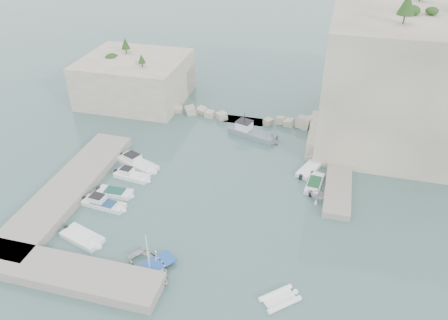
% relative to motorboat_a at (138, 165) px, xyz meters
% --- Properties ---
extents(ground, '(400.00, 400.00, 0.00)m').
position_rel_motorboat_a_xyz_m(ground, '(11.61, -6.46, 0.00)').
color(ground, '#446663').
rests_on(ground, ground).
extents(cliff_east, '(26.00, 22.00, 17.00)m').
position_rel_motorboat_a_xyz_m(cliff_east, '(34.61, 16.54, 8.50)').
color(cliff_east, beige).
rests_on(cliff_east, ground).
extents(cliff_terrace, '(8.00, 10.00, 2.50)m').
position_rel_motorboat_a_xyz_m(cliff_terrace, '(24.61, 11.54, 1.25)').
color(cliff_terrace, beige).
rests_on(cliff_terrace, ground).
extents(outcrop_west, '(16.00, 14.00, 7.00)m').
position_rel_motorboat_a_xyz_m(outcrop_west, '(-8.39, 18.54, 3.50)').
color(outcrop_west, beige).
rests_on(outcrop_west, ground).
extents(quay_west, '(5.00, 24.00, 1.10)m').
position_rel_motorboat_a_xyz_m(quay_west, '(-5.39, -7.46, 0.55)').
color(quay_west, '#9E9689').
rests_on(quay_west, ground).
extents(quay_south, '(18.00, 4.00, 1.10)m').
position_rel_motorboat_a_xyz_m(quay_south, '(1.61, -18.96, 0.55)').
color(quay_south, '#9E9689').
rests_on(quay_south, ground).
extents(ledge_east, '(3.00, 16.00, 0.80)m').
position_rel_motorboat_a_xyz_m(ledge_east, '(25.11, 3.54, 0.40)').
color(ledge_east, '#9E9689').
rests_on(ledge_east, ground).
extents(breakwater, '(28.00, 3.00, 1.40)m').
position_rel_motorboat_a_xyz_m(breakwater, '(10.61, 15.54, 0.70)').
color(breakwater, beige).
rests_on(breakwater, ground).
extents(motorboat_a, '(6.87, 4.35, 1.40)m').
position_rel_motorboat_a_xyz_m(motorboat_a, '(0.00, 0.00, 0.00)').
color(motorboat_a, white).
rests_on(motorboat_a, ground).
extents(motorboat_b, '(4.99, 2.12, 1.40)m').
position_rel_motorboat_a_xyz_m(motorboat_b, '(0.52, -2.80, 0.00)').
color(motorboat_b, white).
rests_on(motorboat_b, ground).
extents(motorboat_c, '(4.48, 1.66, 0.70)m').
position_rel_motorboat_a_xyz_m(motorboat_c, '(0.04, -6.37, 0.00)').
color(motorboat_c, white).
rests_on(motorboat_c, ground).
extents(motorboat_d, '(5.65, 2.16, 1.40)m').
position_rel_motorboat_a_xyz_m(motorboat_d, '(-0.17, -8.68, 0.00)').
color(motorboat_d, white).
rests_on(motorboat_d, ground).
extents(motorboat_e, '(5.36, 3.43, 0.70)m').
position_rel_motorboat_a_xyz_m(motorboat_e, '(0.27, -14.09, 0.00)').
color(motorboat_e, white).
rests_on(motorboat_e, ground).
extents(rowboat, '(6.82, 6.39, 1.15)m').
position_rel_motorboat_a_xyz_m(rowboat, '(8.63, -16.36, 0.00)').
color(rowboat, white).
rests_on(rowboat, ground).
extents(inflatable_dinghy, '(3.91, 3.79, 0.44)m').
position_rel_motorboat_a_xyz_m(inflatable_dinghy, '(20.89, -16.57, 0.00)').
color(inflatable_dinghy, white).
rests_on(inflatable_dinghy, ground).
extents(tender_east_a, '(3.60, 3.37, 1.53)m').
position_rel_motorboat_a_xyz_m(tender_east_a, '(23.04, -1.18, 0.00)').
color(tender_east_a, silver).
rests_on(tender_east_a, ground).
extents(tender_east_b, '(2.20, 4.99, 0.70)m').
position_rel_motorboat_a_xyz_m(tender_east_b, '(22.34, 1.33, 0.00)').
color(tender_east_b, silver).
rests_on(tender_east_b, ground).
extents(tender_east_c, '(3.39, 5.33, 0.70)m').
position_rel_motorboat_a_xyz_m(tender_east_c, '(21.49, 4.43, 0.00)').
color(tender_east_c, white).
rests_on(tender_east_c, ground).
extents(tender_east_d, '(4.12, 1.83, 1.55)m').
position_rel_motorboat_a_xyz_m(tender_east_d, '(22.65, 6.69, 0.00)').
color(tender_east_d, white).
rests_on(tender_east_d, ground).
extents(work_boat, '(7.96, 4.56, 2.20)m').
position_rel_motorboat_a_xyz_m(work_boat, '(12.77, 11.01, 0.00)').
color(work_boat, slate).
rests_on(work_boat, ground).
extents(rowboat_mast, '(0.10, 0.10, 4.20)m').
position_rel_motorboat_a_xyz_m(rowboat_mast, '(8.63, -16.36, 2.67)').
color(rowboat_mast, white).
rests_on(rowboat_mast, rowboat).
extents(vegetation, '(53.48, 13.88, 13.40)m').
position_rel_motorboat_a_xyz_m(vegetation, '(29.44, 17.94, 17.93)').
color(vegetation, '#1E4219').
rests_on(vegetation, ground).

